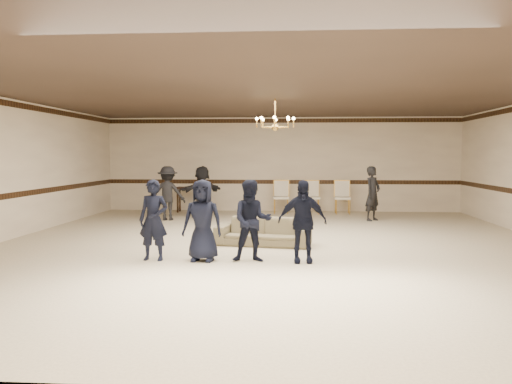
% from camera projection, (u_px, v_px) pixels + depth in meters
% --- Properties ---
extents(room, '(12.01, 14.01, 3.21)m').
position_uv_depth(room, '(273.00, 170.00, 11.24)').
color(room, beige).
rests_on(room, ground).
extents(chair_rail, '(12.00, 0.02, 0.14)m').
position_uv_depth(chair_rail, '(281.00, 182.00, 18.23)').
color(chair_rail, '#321E0F').
rests_on(chair_rail, wall_back).
extents(crown_molding, '(12.00, 0.02, 0.14)m').
position_uv_depth(crown_molding, '(282.00, 121.00, 18.09)').
color(crown_molding, '#321E0F').
rests_on(crown_molding, wall_back).
extents(chandelier, '(0.94, 0.94, 0.89)m').
position_uv_depth(chandelier, '(275.00, 113.00, 12.15)').
color(chandelier, gold).
rests_on(chandelier, ceiling).
extents(boy_a, '(0.57, 0.40, 1.48)m').
position_uv_depth(boy_a, '(154.00, 220.00, 9.71)').
color(boy_a, black).
rests_on(boy_a, floor).
extents(boy_b, '(0.76, 0.53, 1.48)m').
position_uv_depth(boy_b, '(202.00, 220.00, 9.64)').
color(boy_b, black).
rests_on(boy_b, floor).
extents(boy_c, '(0.76, 0.62, 1.48)m').
position_uv_depth(boy_c, '(252.00, 221.00, 9.58)').
color(boy_c, black).
rests_on(boy_c, floor).
extents(boy_d, '(0.89, 0.42, 1.48)m').
position_uv_depth(boy_d, '(302.00, 221.00, 9.51)').
color(boy_d, black).
rests_on(boy_d, floor).
extents(settee, '(2.10, 1.09, 0.58)m').
position_uv_depth(settee, '(263.00, 231.00, 11.37)').
color(settee, brown).
rests_on(settee, floor).
extents(adult_left, '(1.04, 0.62, 1.59)m').
position_uv_depth(adult_left, '(168.00, 193.00, 15.68)').
color(adult_left, black).
rests_on(adult_left, floor).
extents(adult_mid, '(1.42, 1.32, 1.59)m').
position_uv_depth(adult_mid, '(202.00, 192.00, 16.31)').
color(adult_mid, black).
rests_on(adult_mid, floor).
extents(adult_right, '(0.67, 0.69, 1.59)m').
position_uv_depth(adult_right, '(373.00, 194.00, 15.54)').
color(adult_right, black).
rests_on(adult_right, floor).
extents(banquet_chair_left, '(0.55, 0.55, 1.07)m').
position_uv_depth(banquet_chair_left, '(281.00, 197.00, 17.49)').
color(banquet_chair_left, beige).
rests_on(banquet_chair_left, floor).
extents(banquet_chair_mid, '(0.56, 0.56, 1.07)m').
position_uv_depth(banquet_chair_mid, '(312.00, 197.00, 17.42)').
color(banquet_chair_mid, beige).
rests_on(banquet_chair_mid, floor).
extents(banquet_chair_right, '(0.54, 0.54, 1.07)m').
position_uv_depth(banquet_chair_right, '(343.00, 198.00, 17.35)').
color(banquet_chair_right, beige).
rests_on(banquet_chair_right, floor).
extents(console_table, '(1.04, 0.50, 0.85)m').
position_uv_depth(console_table, '(192.00, 199.00, 17.92)').
color(console_table, black).
rests_on(console_table, floor).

